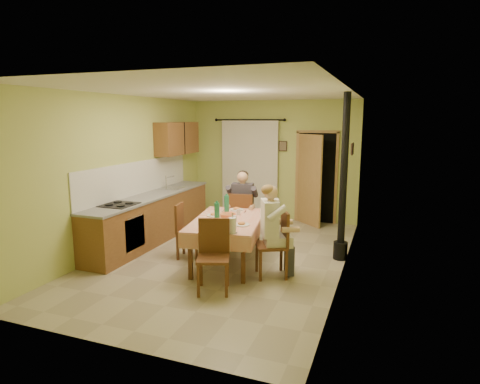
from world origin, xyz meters
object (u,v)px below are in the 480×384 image
at_px(chair_far, 242,230).
at_px(stove_flue, 343,200).
at_px(chair_near, 213,271).
at_px(dining_table, 227,241).
at_px(chair_right, 272,257).
at_px(chair_left, 189,241).
at_px(man_right, 272,220).
at_px(man_far, 242,199).

height_order(chair_far, stove_flue, stove_flue).
bearing_deg(chair_near, chair_far, -100.57).
xyz_separation_m(dining_table, chair_far, (-0.12, 1.04, -0.09)).
bearing_deg(chair_near, dining_table, -98.07).
relative_size(chair_far, chair_right, 1.00).
relative_size(chair_left, man_right, 0.68).
bearing_deg(dining_table, stove_flue, 17.10).
relative_size(chair_right, stove_flue, 0.36).
distance_m(chair_left, stove_flue, 2.71).
bearing_deg(dining_table, chair_right, -26.52).
bearing_deg(stove_flue, chair_right, -128.15).
relative_size(dining_table, stove_flue, 0.69).
distance_m(chair_near, chair_left, 1.48).
distance_m(dining_table, man_right, 1.00).
height_order(dining_table, man_far, man_far).
xyz_separation_m(man_far, stove_flue, (1.86, -0.18, 0.15)).
distance_m(chair_right, man_far, 1.73).
bearing_deg(chair_left, man_right, 68.32).
xyz_separation_m(chair_left, man_far, (0.61, 1.01, 0.59)).
relative_size(dining_table, chair_near, 1.95).
distance_m(chair_far, chair_near, 2.14).
height_order(chair_left, man_far, man_far).
height_order(dining_table, chair_near, chair_near).
distance_m(dining_table, chair_far, 1.05).
xyz_separation_m(chair_far, stove_flue, (1.85, -0.16, 0.73)).
bearing_deg(dining_table, man_right, -27.21).
bearing_deg(dining_table, chair_far, 86.92).
height_order(dining_table, man_right, man_right).
relative_size(man_far, stove_flue, 0.50).
distance_m(dining_table, chair_near, 1.10).
distance_m(chair_left, man_far, 1.32).
height_order(chair_left, man_right, man_right).
height_order(chair_near, chair_left, chair_near).
height_order(chair_far, man_far, man_far).
bearing_deg(stove_flue, chair_left, -161.31).
distance_m(chair_right, chair_left, 1.61).
relative_size(chair_near, man_right, 0.72).
xyz_separation_m(dining_table, chair_near, (0.23, -1.07, -0.09)).
bearing_deg(man_right, chair_far, 10.02).
height_order(chair_right, stove_flue, stove_flue).
bearing_deg(chair_right, chair_near, 117.02).
bearing_deg(chair_far, chair_near, -90.00).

